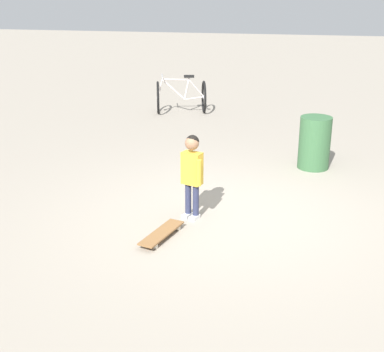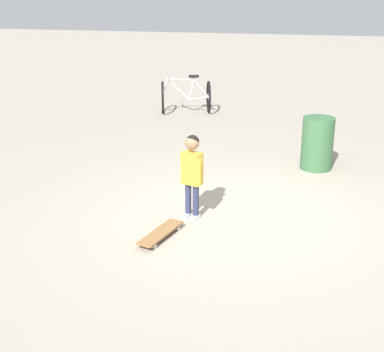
{
  "view_description": "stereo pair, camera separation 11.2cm",
  "coord_description": "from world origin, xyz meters",
  "px_view_note": "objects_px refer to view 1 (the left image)",
  "views": [
    {
      "loc": [
        -0.74,
        6.18,
        2.76
      ],
      "look_at": [
        0.5,
        0.21,
        0.55
      ],
      "focal_mm": 50.11,
      "sensor_mm": 36.0,
      "label": 1
    },
    {
      "loc": [
        -0.85,
        6.15,
        2.76
      ],
      "look_at": [
        0.5,
        0.21,
        0.55
      ],
      "focal_mm": 50.11,
      "sensor_mm": 36.0,
      "label": 2
    }
  ],
  "objects_px": {
    "child_person": "(192,168)",
    "trash_bin": "(315,143)",
    "bicycle_near": "(181,96)",
    "skateboard": "(162,233)"
  },
  "relations": [
    {
      "from": "trash_bin",
      "to": "skateboard",
      "type": "bearing_deg",
      "value": 59.41
    },
    {
      "from": "bicycle_near",
      "to": "trash_bin",
      "type": "bearing_deg",
      "value": 131.56
    },
    {
      "from": "child_person",
      "to": "skateboard",
      "type": "bearing_deg",
      "value": 70.31
    },
    {
      "from": "child_person",
      "to": "skateboard",
      "type": "xyz_separation_m",
      "value": [
        0.22,
        0.63,
        -0.6
      ]
    },
    {
      "from": "bicycle_near",
      "to": "child_person",
      "type": "bearing_deg",
      "value": 104.21
    },
    {
      "from": "skateboard",
      "to": "child_person",
      "type": "bearing_deg",
      "value": -109.69
    },
    {
      "from": "child_person",
      "to": "trash_bin",
      "type": "distance_m",
      "value": 2.71
    },
    {
      "from": "skateboard",
      "to": "trash_bin",
      "type": "distance_m",
      "value": 3.37
    },
    {
      "from": "skateboard",
      "to": "trash_bin",
      "type": "xyz_separation_m",
      "value": [
        -1.7,
        -2.88,
        0.35
      ]
    },
    {
      "from": "skateboard",
      "to": "trash_bin",
      "type": "relative_size",
      "value": 0.94
    }
  ]
}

